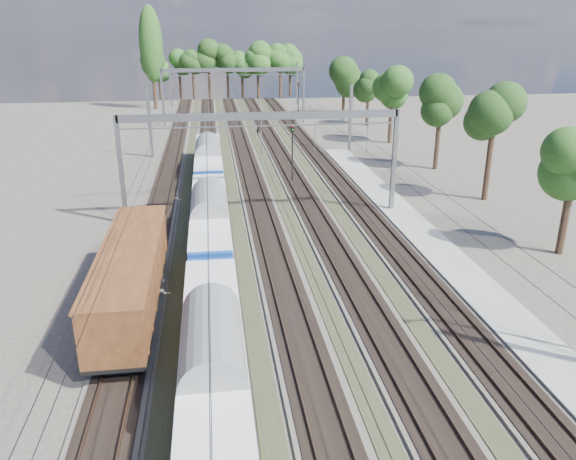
{
  "coord_description": "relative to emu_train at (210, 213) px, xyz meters",
  "views": [
    {
      "loc": [
        -4.14,
        -15.9,
        15.84
      ],
      "look_at": [
        0.69,
        18.97,
        2.8
      ],
      "focal_mm": 35.0,
      "sensor_mm": 36.0,
      "label": 1
    }
  ],
  "objects": [
    {
      "name": "poplar",
      "position": [
        -10.0,
        73.49,
        9.47
      ],
      "size": [
        4.4,
        4.4,
        19.04
      ],
      "color": "black",
      "rests_on": "ground"
    },
    {
      "name": "worker",
      "position": [
        7.44,
        43.69,
        -1.57
      ],
      "size": [
        0.63,
        0.73,
        1.69
      ],
      "primitive_type": "imported",
      "rotation": [
        0.0,
        0.0,
        2.01
      ],
      "color": "black",
      "rests_on": "ground"
    },
    {
      "name": "tree_belt",
      "position": [
        10.53,
        69.32,
        5.82
      ],
      "size": [
        40.59,
        101.44,
        12.35
      ],
      "color": "black",
      "rests_on": "ground"
    },
    {
      "name": "platform",
      "position": [
        16.5,
        -4.51,
        -2.26
      ],
      "size": [
        3.0,
        70.0,
        0.3
      ],
      "primitive_type": "cube",
      "color": "gray",
      "rests_on": "ground"
    },
    {
      "name": "emu_train",
      "position": [
        0.0,
        0.0,
        0.0
      ],
      "size": [
        2.81,
        59.4,
        4.1
      ],
      "color": "black",
      "rests_on": "ground"
    },
    {
      "name": "freight_boxcar",
      "position": [
        -4.5,
        -10.43,
        -0.03
      ],
      "size": [
        3.14,
        15.13,
        3.9
      ],
      "color": "black",
      "rests_on": "ground"
    },
    {
      "name": "signal_near",
      "position": [
        8.71,
        16.53,
        1.42
      ],
      "size": [
        0.41,
        0.38,
        6.07
      ],
      "rotation": [
        0.0,
        0.0,
        -0.2
      ],
      "color": "black",
      "rests_on": "ground"
    },
    {
      "name": "track_bed",
      "position": [
        4.5,
        20.49,
        -2.31
      ],
      "size": [
        21.0,
        130.0,
        0.34
      ],
      "color": "#47423A",
      "rests_on": "ground"
    },
    {
      "name": "catenary",
      "position": [
        4.83,
        28.18,
        3.99
      ],
      "size": [
        25.65,
        130.0,
        9.0
      ],
      "color": "slate",
      "rests_on": "ground"
    },
    {
      "name": "signal_far",
      "position": [
        16.03,
        59.23,
        1.43
      ],
      "size": [
        0.43,
        0.4,
        6.08
      ],
      "rotation": [
        0.0,
        0.0,
        0.38
      ],
      "color": "black",
      "rests_on": "ground"
    }
  ]
}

